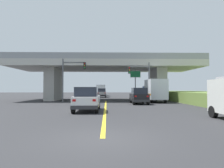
% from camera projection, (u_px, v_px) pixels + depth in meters
% --- Properties ---
extents(ground, '(160.00, 160.00, 0.00)m').
position_uv_depth(ground, '(106.00, 100.00, 33.74)').
color(ground, '#2B2B2D').
extents(overpass_bridge, '(30.09, 10.86, 7.14)m').
position_uv_depth(overpass_bridge, '(106.00, 71.00, 33.87)').
color(overpass_bridge, '#B7B5AD').
rests_on(overpass_bridge, ground).
extents(lane_divider_stripe, '(0.20, 23.68, 0.01)m').
position_uv_depth(lane_divider_stripe, '(105.00, 108.00, 19.27)').
color(lane_divider_stripe, yellow).
rests_on(lane_divider_stripe, ground).
extents(suv_lead, '(2.04, 4.63, 2.02)m').
position_uv_depth(suv_lead, '(87.00, 99.00, 16.77)').
color(suv_lead, silver).
rests_on(suv_lead, ground).
extents(suv_crossing, '(2.00, 4.79, 2.02)m').
position_uv_depth(suv_crossing, '(139.00, 96.00, 25.06)').
color(suv_crossing, black).
rests_on(suv_crossing, ground).
extents(box_truck, '(2.33, 6.43, 3.20)m').
position_uv_depth(box_truck, '(154.00, 90.00, 28.62)').
color(box_truck, navy).
rests_on(box_truck, ground).
extents(sedan_oncoming, '(1.95, 4.70, 2.02)m').
position_uv_depth(sedan_oncoming, '(102.00, 93.00, 44.85)').
color(sedan_oncoming, silver).
rests_on(sedan_oncoming, ground).
extents(traffic_signal_nearside, '(3.06, 0.36, 5.64)m').
position_uv_depth(traffic_signal_nearside, '(142.00, 77.00, 28.01)').
color(traffic_signal_nearside, '#56595E').
rests_on(traffic_signal_nearside, ground).
extents(traffic_signal_farside, '(3.34, 0.36, 6.20)m').
position_uv_depth(traffic_signal_farside, '(70.00, 74.00, 28.25)').
color(traffic_signal_farside, '#56595E').
rests_on(traffic_signal_farside, ground).
extents(highway_sign, '(1.61, 0.17, 4.87)m').
position_uv_depth(highway_sign, '(135.00, 78.00, 30.83)').
color(highway_sign, '#56595E').
rests_on(highway_sign, ground).
extents(semi_truck_distant, '(2.33, 7.47, 3.02)m').
position_uv_depth(semi_truck_distant, '(101.00, 90.00, 54.83)').
color(semi_truck_distant, silver).
rests_on(semi_truck_distant, ground).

